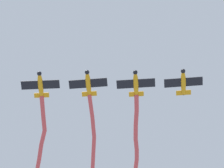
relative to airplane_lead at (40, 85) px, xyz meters
The scene contains 6 objects.
airplane_lead is the anchor object (origin of this frame).
smoke_trail_lead 14.07m from the airplane_lead, 144.70° to the right, with size 18.70×16.09×3.51m.
airplane_left_wing 7.30m from the airplane_lead, 118.65° to the left, with size 4.59×5.91×1.49m.
airplane_right_wing 14.58m from the airplane_lead, 118.65° to the left, with size 4.58×5.90×1.49m.
smoke_trail_right_wing 19.89m from the airplane_lead, 161.18° to the left, with size 20.30×11.73×3.56m.
airplane_slot 21.88m from the airplane_lead, 118.65° to the left, with size 4.59×5.91×1.49m.
Camera 1 is at (22.71, 19.50, 7.23)m, focal length 82.35 mm.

